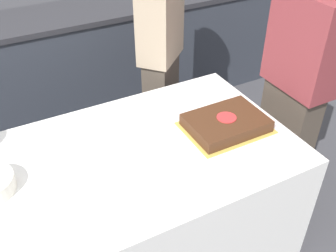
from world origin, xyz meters
TOP-DOWN VIEW (x-y plane):
  - back_counter at (0.00, 1.57)m, footprint 4.40×0.58m
  - dining_table at (0.00, 0.00)m, footprint 1.88×0.98m
  - cake at (0.65, -0.04)m, footprint 0.44×0.33m
  - side_plate_near_cake at (0.74, 0.26)m, footprint 0.20×0.20m
  - person_cutting_cake at (0.65, 0.71)m, footprint 0.39×0.38m
  - person_seated_right at (1.16, 0.00)m, footprint 0.20×0.41m

SIDE VIEW (x-z plane):
  - dining_table at x=0.00m, z-range 0.00..0.75m
  - back_counter at x=0.00m, z-range 0.00..0.92m
  - side_plate_near_cake at x=0.74m, z-range 0.75..0.75m
  - cake at x=0.65m, z-range 0.75..0.82m
  - person_seated_right at x=1.16m, z-range 0.02..1.61m
  - person_cutting_cake at x=0.65m, z-range 0.05..1.68m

